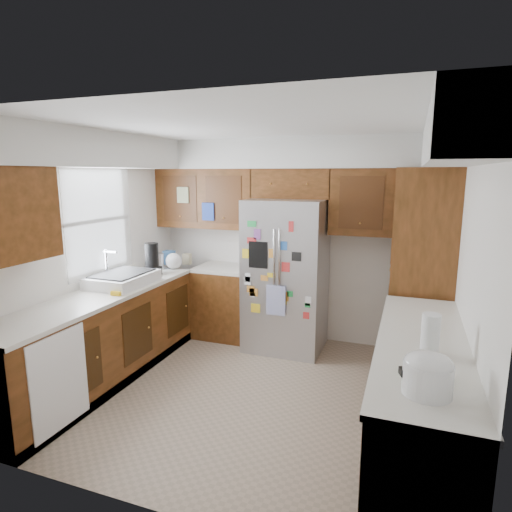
# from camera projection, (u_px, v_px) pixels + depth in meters

# --- Properties ---
(floor) EXTENTS (3.60, 3.60, 0.00)m
(floor) POSITION_uv_depth(u_px,v_px,m) (251.00, 392.00, 4.16)
(floor) COLOR tan
(floor) RESTS_ON ground
(room_shell) EXTENTS (3.64, 3.24, 2.52)m
(room_shell) POSITION_uv_depth(u_px,v_px,m) (253.00, 202.00, 4.18)
(room_shell) COLOR white
(room_shell) RESTS_ON ground
(left_counter_run) EXTENTS (1.36, 3.20, 0.92)m
(left_counter_run) POSITION_uv_depth(u_px,v_px,m) (132.00, 332.00, 4.56)
(left_counter_run) COLOR #3C240B
(left_counter_run) RESTS_ON ground
(right_counter_run) EXTENTS (0.63, 2.25, 0.92)m
(right_counter_run) POSITION_uv_depth(u_px,v_px,m) (418.00, 405.00, 3.14)
(right_counter_run) COLOR #3C240B
(right_counter_run) RESTS_ON ground
(pantry) EXTENTS (0.60, 0.90, 2.15)m
(pantry) POSITION_uv_depth(u_px,v_px,m) (422.00, 272.00, 4.51)
(pantry) COLOR #3C240B
(pantry) RESTS_ON ground
(fridge) EXTENTS (0.90, 0.79, 1.80)m
(fridge) POSITION_uv_depth(u_px,v_px,m) (286.00, 275.00, 5.10)
(fridge) COLOR #A6A6AC
(fridge) RESTS_ON ground
(bridge_cabinet) EXTENTS (0.96, 0.34, 0.35)m
(bridge_cabinet) POSITION_uv_depth(u_px,v_px,m) (293.00, 184.00, 5.10)
(bridge_cabinet) COLOR #3C240B
(bridge_cabinet) RESTS_ON fridge
(fridge_top_items) EXTENTS (0.81, 0.33, 0.30)m
(fridge_top_items) POSITION_uv_depth(u_px,v_px,m) (286.00, 157.00, 5.06)
(fridge_top_items) COLOR #2A37BD
(fridge_top_items) RESTS_ON bridge_cabinet
(sink_assembly) EXTENTS (0.52, 0.74, 0.37)m
(sink_assembly) POSITION_uv_depth(u_px,v_px,m) (123.00, 279.00, 4.56)
(sink_assembly) COLOR white
(sink_assembly) RESTS_ON left_counter_run
(left_counter_clutter) EXTENTS (0.37, 0.89, 0.38)m
(left_counter_clutter) POSITION_uv_depth(u_px,v_px,m) (163.00, 260.00, 5.22)
(left_counter_clutter) COLOR black
(left_counter_clutter) RESTS_ON left_counter_run
(rice_cooker) EXTENTS (0.27, 0.26, 0.23)m
(rice_cooker) POSITION_uv_depth(u_px,v_px,m) (428.00, 373.00, 2.29)
(rice_cooker) COLOR white
(rice_cooker) RESTS_ON right_counter_run
(paper_towel) EXTENTS (0.12, 0.12, 0.27)m
(paper_towel) POSITION_uv_depth(u_px,v_px,m) (430.00, 334.00, 2.82)
(paper_towel) COLOR white
(paper_towel) RESTS_ON right_counter_run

